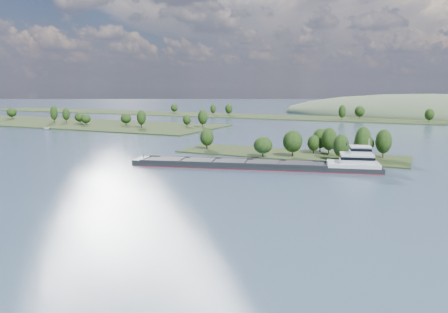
% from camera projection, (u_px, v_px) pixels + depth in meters
% --- Properties ---
extents(ground, '(1800.00, 1800.00, 0.00)m').
position_uv_depth(ground, '(236.00, 181.00, 139.72)').
color(ground, '#324456').
rests_on(ground, ground).
extents(tree_island, '(100.00, 32.61, 15.43)m').
position_uv_depth(tree_island, '(306.00, 148.00, 188.78)').
color(tree_island, '#223115').
rests_on(tree_island, ground).
extents(left_bank, '(300.00, 80.00, 15.30)m').
position_uv_depth(left_bank, '(48.00, 122.00, 359.93)').
color(left_bank, '#223115').
rests_on(left_bank, ground).
extents(back_shoreline, '(900.00, 60.00, 14.49)m').
position_uv_depth(back_shoreline, '(369.00, 119.00, 387.06)').
color(back_shoreline, '#223115').
rests_on(back_shoreline, ground).
extents(hill_west, '(320.00, 160.00, 44.00)m').
position_uv_depth(hill_west, '(432.00, 115.00, 455.32)').
color(hill_west, '#495B3E').
rests_on(hill_west, ground).
extents(cargo_barge, '(92.16, 33.06, 12.48)m').
position_uv_depth(cargo_barge, '(271.00, 164.00, 161.83)').
color(cargo_barge, black).
rests_on(cargo_barge, ground).
extents(motorboat, '(5.37, 2.07, 2.07)m').
position_uv_depth(motorboat, '(47.00, 129.00, 301.27)').
color(motorboat, silver).
rests_on(motorboat, ground).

